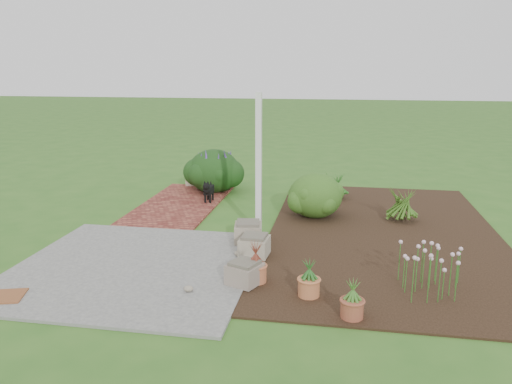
% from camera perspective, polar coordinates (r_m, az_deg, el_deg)
% --- Properties ---
extents(ground, '(80.00, 80.00, 0.00)m').
position_cam_1_polar(ground, '(8.89, -1.72, -4.94)').
color(ground, '#30611E').
rests_on(ground, ground).
extents(concrete_patio, '(3.50, 3.50, 0.04)m').
position_cam_1_polar(concrete_patio, '(7.69, -13.70, -8.31)').
color(concrete_patio, '#5D5D5A').
rests_on(concrete_patio, ground).
extents(brick_path, '(1.60, 3.50, 0.04)m').
position_cam_1_polar(brick_path, '(10.93, -8.61, -1.35)').
color(brick_path, maroon).
rests_on(brick_path, ground).
extents(garden_bed, '(4.00, 7.00, 0.03)m').
position_cam_1_polar(garden_bed, '(9.22, 14.37, -4.59)').
color(garden_bed, black).
rests_on(garden_bed, ground).
extents(veranda_post, '(0.10, 0.10, 2.50)m').
position_cam_1_polar(veranda_post, '(8.61, 0.31, 3.05)').
color(veranda_post, white).
rests_on(veranda_post, ground).
extents(stone_trough_near, '(0.53, 0.53, 0.27)m').
position_cam_1_polar(stone_trough_near, '(6.85, -1.29, -9.32)').
color(stone_trough_near, gray).
rests_on(stone_trough_near, concrete_patio).
extents(stone_trough_mid, '(0.46, 0.46, 0.29)m').
position_cam_1_polar(stone_trough_mid, '(7.81, -0.18, -6.24)').
color(stone_trough_mid, gray).
rests_on(stone_trough_mid, concrete_patio).
extents(stone_trough_far, '(0.51, 0.51, 0.30)m').
position_cam_1_polar(stone_trough_far, '(8.42, -0.90, -4.68)').
color(stone_trough_far, gray).
rests_on(stone_trough_far, concrete_patio).
extents(black_dog, '(0.17, 0.54, 0.46)m').
position_cam_1_polar(black_dog, '(10.88, -5.46, 0.28)').
color(black_dog, black).
rests_on(black_dog, brick_path).
extents(cream_ceramic_urn, '(0.32, 0.32, 0.38)m').
position_cam_1_polar(cream_ceramic_urn, '(12.54, -7.45, 1.65)').
color(cream_ceramic_urn, beige).
rests_on(cream_ceramic_urn, brick_path).
extents(evergreen_shrub, '(1.08, 1.08, 0.89)m').
position_cam_1_polar(evergreen_shrub, '(9.86, 6.83, -0.24)').
color(evergreen_shrub, '#143A10').
rests_on(evergreen_shrub, garden_bed).
extents(agapanthus_clump_back, '(1.07, 1.07, 0.78)m').
position_cam_1_polar(agapanthus_clump_back, '(9.91, 16.34, -0.98)').
color(agapanthus_clump_back, '#1B3C11').
rests_on(agapanthus_clump_back, garden_bed).
extents(agapanthus_clump_front, '(1.01, 1.01, 0.70)m').
position_cam_1_polar(agapanthus_clump_front, '(11.31, 9.05, 1.01)').
color(agapanthus_clump_front, '#104314').
rests_on(agapanthus_clump_front, garden_bed).
extents(pink_flower_patch, '(1.20, 1.20, 0.65)m').
position_cam_1_polar(pink_flower_patch, '(6.98, 19.57, -8.13)').
color(pink_flower_patch, '#113D0F').
rests_on(pink_flower_patch, garden_bed).
extents(terracotta_pot_bronze, '(0.38, 0.38, 0.24)m').
position_cam_1_polar(terracotta_pot_bronze, '(6.93, -0.04, -9.26)').
color(terracotta_pot_bronze, '#B5623D').
rests_on(terracotta_pot_bronze, garden_bed).
extents(terracotta_pot_small_left, '(0.33, 0.33, 0.22)m').
position_cam_1_polar(terracotta_pot_small_left, '(6.11, 10.92, -12.95)').
color(terracotta_pot_small_left, brown).
rests_on(terracotta_pot_small_left, garden_bed).
extents(terracotta_pot_small_right, '(0.32, 0.32, 0.23)m').
position_cam_1_polar(terracotta_pot_small_right, '(6.56, 6.05, -10.76)').
color(terracotta_pot_small_right, '#B96A3E').
rests_on(terracotta_pot_small_right, garden_bed).
extents(purple_flowering_bush, '(1.48, 1.48, 1.05)m').
position_cam_1_polar(purple_flowering_bush, '(11.92, -4.84, 2.53)').
color(purple_flowering_bush, black).
rests_on(purple_flowering_bush, ground).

